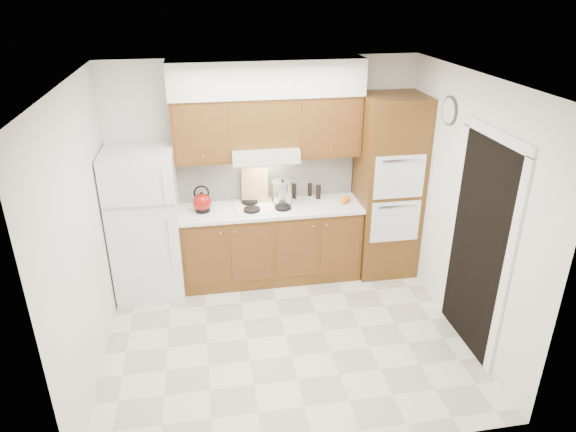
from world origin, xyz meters
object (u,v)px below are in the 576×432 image
(fridge, at_px, (146,224))
(kettle, at_px, (202,202))
(oven_cabinet, at_px, (387,187))
(stock_pot, at_px, (282,192))

(fridge, distance_m, kettle, 0.67)
(oven_cabinet, bearing_deg, kettle, 179.60)
(fridge, xyz_separation_m, oven_cabinet, (2.85, 0.03, 0.24))
(fridge, relative_size, stock_pot, 7.13)
(kettle, distance_m, stock_pot, 0.94)
(oven_cabinet, bearing_deg, stock_pot, 175.80)
(oven_cabinet, relative_size, stock_pot, 9.12)
(fridge, relative_size, oven_cabinet, 0.78)
(fridge, height_order, oven_cabinet, oven_cabinet)
(fridge, height_order, stock_pot, fridge)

